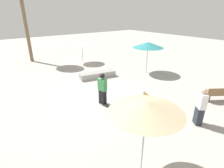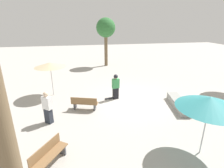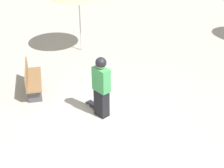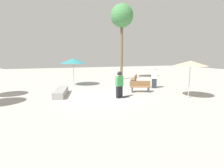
# 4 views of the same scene
# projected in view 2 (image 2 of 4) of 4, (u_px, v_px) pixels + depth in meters

# --- Properties ---
(ground_plane) EXTENTS (60.00, 60.00, 0.00)m
(ground_plane) POSITION_uv_depth(u_px,v_px,m) (130.00, 99.00, 12.16)
(ground_plane) COLOR #ADA8A0
(skater_main) EXTENTS (0.36, 0.51, 1.77)m
(skater_main) POSITION_uv_depth(u_px,v_px,m) (116.00, 86.00, 12.00)
(skater_main) COLOR black
(skater_main) RESTS_ON ground_plane
(skateboard) EXTENTS (0.35, 0.82, 0.07)m
(skateboard) POSITION_uv_depth(u_px,v_px,m) (111.00, 98.00, 12.25)
(skateboard) COLOR black
(skateboard) RESTS_ON ground_plane
(concrete_ledge) EXTENTS (2.84, 1.23, 0.44)m
(concrete_ledge) POSITION_uv_depth(u_px,v_px,m) (179.00, 104.00, 11.05)
(concrete_ledge) COLOR gray
(concrete_ledge) RESTS_ON ground_plane
(bench_near) EXTENTS (0.91, 1.66, 0.85)m
(bench_near) POSITION_uv_depth(u_px,v_px,m) (85.00, 103.00, 10.63)
(bench_near) COLOR #47474C
(bench_near) RESTS_ON ground_plane
(bench_far) EXTENTS (1.58, 1.25, 0.85)m
(bench_far) POSITION_uv_depth(u_px,v_px,m) (49.00, 155.00, 6.52)
(bench_far) COLOR #47474C
(bench_far) RESTS_ON ground_plane
(shade_umbrella_teal) EXTENTS (2.45, 2.45, 2.51)m
(shade_umbrella_teal) POSITION_uv_depth(u_px,v_px,m) (210.00, 103.00, 6.47)
(shade_umbrella_teal) COLOR #B7B7BC
(shade_umbrella_teal) RESTS_ON ground_plane
(shade_umbrella_tan) EXTENTS (2.14, 2.14, 2.45)m
(shade_umbrella_tan) POSITION_uv_depth(u_px,v_px,m) (50.00, 65.00, 12.10)
(shade_umbrella_tan) COLOR #B7B7BC
(shade_umbrella_tan) RESTS_ON ground_plane
(palm_tree_center_left) EXTENTS (2.21, 2.21, 5.55)m
(palm_tree_center_left) POSITION_uv_depth(u_px,v_px,m) (106.00, 29.00, 20.01)
(palm_tree_center_left) COLOR brown
(palm_tree_center_left) RESTS_ON ground_plane
(bystander_watching) EXTENTS (0.52, 0.55, 1.79)m
(bystander_watching) POSITION_uv_depth(u_px,v_px,m) (48.00, 108.00, 9.09)
(bystander_watching) COLOR #282D38
(bystander_watching) RESTS_ON ground_plane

